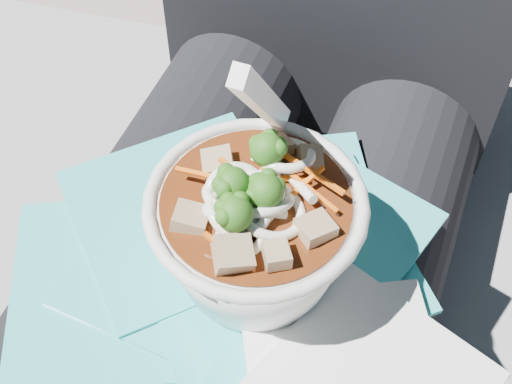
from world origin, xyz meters
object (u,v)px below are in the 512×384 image
(person_body, at_px, (274,197))
(udon_bowl, at_px, (255,226))
(lap, at_px, (236,292))
(plastic_bag, at_px, (243,274))
(stone_ledge, at_px, (284,314))

(person_body, distance_m, udon_bowl, 0.17)
(lap, height_order, plastic_bag, plastic_bag)
(lap, relative_size, udon_bowl, 2.49)
(stone_ledge, xyz_separation_m, lap, (0.00, -0.15, 0.31))
(udon_bowl, bearing_deg, stone_ledge, 98.89)
(udon_bowl, bearing_deg, lap, 139.45)
(lap, relative_size, plastic_bag, 1.35)
(stone_ledge, bearing_deg, plastic_bag, -84.06)
(plastic_bag, bearing_deg, udon_bowl, 19.66)
(stone_ledge, bearing_deg, lap, -90.00)
(lap, relative_size, person_body, 0.47)
(stone_ledge, distance_m, person_body, 0.33)
(stone_ledge, height_order, person_body, person_body)
(lap, height_order, udon_bowl, udon_bowl)
(udon_bowl, bearing_deg, plastic_bag, -160.34)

